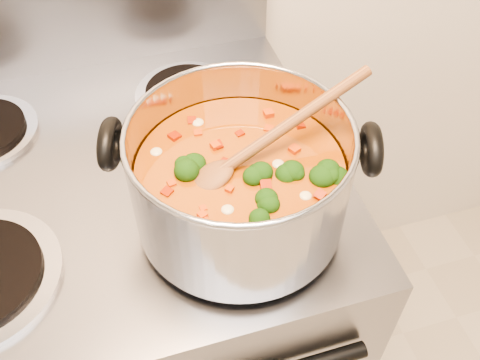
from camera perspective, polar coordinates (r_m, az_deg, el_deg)
The scene contains 4 objects.
electric_range at distance 1.24m, azimuth -10.79°, elevation -13.66°, with size 0.75×0.68×1.08m.
stockpot at distance 0.71m, azimuth -0.02°, elevation 0.02°, with size 0.35×0.29×0.17m.
wooden_spoon at distance 0.69m, azimuth 1.21°, elevation 3.18°, with size 0.28×0.09×0.11m.
cooktop_crumbs at distance 0.85m, azimuth -7.90°, elevation 0.86°, with size 0.37×0.14×0.01m.
Camera 1 is at (0.05, 0.54, 1.54)m, focal length 40.00 mm.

